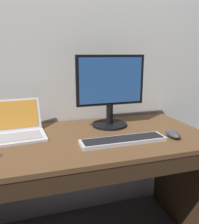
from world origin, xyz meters
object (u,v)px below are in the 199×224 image
Objects in this scene: wired_keyboard at (123,140)px; computer_mouse at (173,134)px; laptop_silver at (16,130)px; external_monitor at (110,91)px.

computer_mouse reaches higher than wired_keyboard.
computer_mouse is at bearing -18.41° from laptop_silver.
external_monitor reaches higher than wired_keyboard.
external_monitor is 0.37m from wired_keyboard.
external_monitor reaches higher than computer_mouse.
laptop_silver is 0.90m from computer_mouse.
laptop_silver is 0.62m from wired_keyboard.
external_monitor reaches higher than laptop_silver.
wired_keyboard is at bearing -25.98° from laptop_silver.
wired_keyboard is at bearing 179.98° from computer_mouse.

